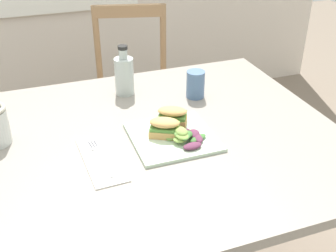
# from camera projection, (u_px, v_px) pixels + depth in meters

# --- Properties ---
(dining_table) EXTENTS (1.20, 0.95, 0.74)m
(dining_table) POSITION_uv_depth(u_px,v_px,m) (142.00, 172.00, 1.30)
(dining_table) COLOR gray
(dining_table) RESTS_ON ground
(chair_wooden_far) EXTENTS (0.49, 0.49, 0.87)m
(chair_wooden_far) POSITION_uv_depth(u_px,v_px,m) (133.00, 94.00, 2.15)
(chair_wooden_far) COLOR tan
(chair_wooden_far) RESTS_ON ground
(plate_lunch) EXTENTS (0.24, 0.24, 0.01)m
(plate_lunch) POSITION_uv_depth(u_px,v_px,m) (173.00, 137.00, 1.23)
(plate_lunch) COLOR beige
(plate_lunch) RESTS_ON dining_table
(sandwich_half_front) EXTENTS (0.11, 0.10, 0.06)m
(sandwich_half_front) POSITION_uv_depth(u_px,v_px,m) (165.00, 127.00, 1.22)
(sandwich_half_front) COLOR tan
(sandwich_half_front) RESTS_ON plate_lunch
(sandwich_half_back) EXTENTS (0.11, 0.10, 0.06)m
(sandwich_half_back) POSITION_uv_depth(u_px,v_px,m) (172.00, 116.00, 1.28)
(sandwich_half_back) COLOR tan
(sandwich_half_back) RESTS_ON plate_lunch
(salad_mixed_greens) EXTENTS (0.13, 0.12, 0.04)m
(salad_mixed_greens) POSITION_uv_depth(u_px,v_px,m) (186.00, 135.00, 1.20)
(salad_mixed_greens) COLOR #6B9E47
(salad_mixed_greens) RESTS_ON plate_lunch
(napkin_folded) EXTENTS (0.10, 0.25, 0.00)m
(napkin_folded) POSITION_uv_depth(u_px,v_px,m) (101.00, 159.00, 1.14)
(napkin_folded) COLOR silver
(napkin_folded) RESTS_ON dining_table
(fork_on_napkin) EXTENTS (0.04, 0.19, 0.00)m
(fork_on_napkin) POSITION_uv_depth(u_px,v_px,m) (99.00, 155.00, 1.15)
(fork_on_napkin) COLOR silver
(fork_on_napkin) RESTS_ON napkin_folded
(bottle_cold_brew) EXTENTS (0.07, 0.07, 0.18)m
(bottle_cold_brew) POSITION_uv_depth(u_px,v_px,m) (124.00, 77.00, 1.47)
(bottle_cold_brew) COLOR black
(bottle_cold_brew) RESTS_ON dining_table
(cup_extra_side) EXTENTS (0.06, 0.06, 0.10)m
(cup_extra_side) POSITION_uv_depth(u_px,v_px,m) (195.00, 84.00, 1.45)
(cup_extra_side) COLOR #4C6B93
(cup_extra_side) RESTS_ON dining_table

